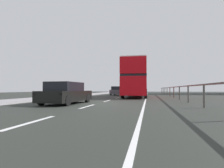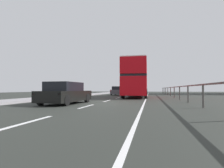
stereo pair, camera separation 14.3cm
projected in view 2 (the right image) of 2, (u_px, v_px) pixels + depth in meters
The scene contains 7 objects.
ground_plane at pixel (100, 103), 13.01m from camera, with size 75.67×120.00×0.10m, color #292D28.
near_sidewalk_kerb at pixel (18, 101), 14.35m from camera, with size 2.72×80.00×0.14m, color gray.
lane_paint_markings at pixel (136, 98), 20.75m from camera, with size 3.21×46.00×0.01m.
bridge_side_railing at pixel (174, 89), 20.61m from camera, with size 0.10×42.00×1.23m.
double_decker_bus_red at pixel (136, 79), 22.49m from camera, with size 2.72×10.81×4.15m.
hatchback_car_near at pixel (66, 93), 12.13m from camera, with size 2.10×4.52×1.42m.
sedan_car_ahead at pixel (118, 91), 30.26m from camera, with size 1.91×4.54×1.40m.
Camera 2 is at (3.47, -12.60, 0.96)m, focal length 29.58 mm.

